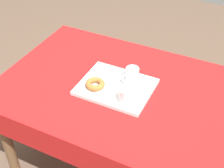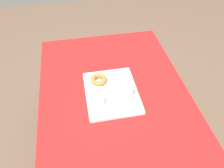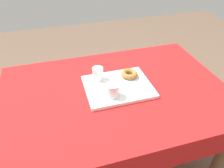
% 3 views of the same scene
% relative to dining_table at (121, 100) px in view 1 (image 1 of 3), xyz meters
% --- Properties ---
extents(ground_plane, '(6.00, 6.00, 0.00)m').
position_rel_dining_table_xyz_m(ground_plane, '(0.00, 0.00, -0.63)').
color(ground_plane, brown).
extents(dining_table, '(1.38, 0.94, 0.73)m').
position_rel_dining_table_xyz_m(dining_table, '(0.00, 0.00, 0.00)').
color(dining_table, red).
rests_on(dining_table, ground).
extents(serving_tray, '(0.40, 0.32, 0.02)m').
position_rel_dining_table_xyz_m(serving_tray, '(0.02, 0.02, 0.11)').
color(serving_tray, white).
rests_on(serving_tray, dining_table).
extents(tea_mug_left, '(0.08, 0.11, 0.08)m').
position_rel_dining_table_xyz_m(tea_mug_left, '(-0.04, -0.06, 0.16)').
color(tea_mug_left, white).
rests_on(tea_mug_left, serving_tray).
extents(water_glass_near, '(0.07, 0.07, 0.08)m').
position_rel_dining_table_xyz_m(water_glass_near, '(-0.08, 0.12, 0.15)').
color(water_glass_near, white).
rests_on(water_glass_near, serving_tray).
extents(donut_plate_left, '(0.13, 0.13, 0.01)m').
position_rel_dining_table_xyz_m(donut_plate_left, '(0.12, 0.08, 0.12)').
color(donut_plate_left, silver).
rests_on(donut_plate_left, serving_tray).
extents(sugar_donut_left, '(0.11, 0.11, 0.03)m').
position_rel_dining_table_xyz_m(sugar_donut_left, '(0.12, 0.08, 0.14)').
color(sugar_donut_left, '#A3662D').
rests_on(sugar_donut_left, donut_plate_left).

